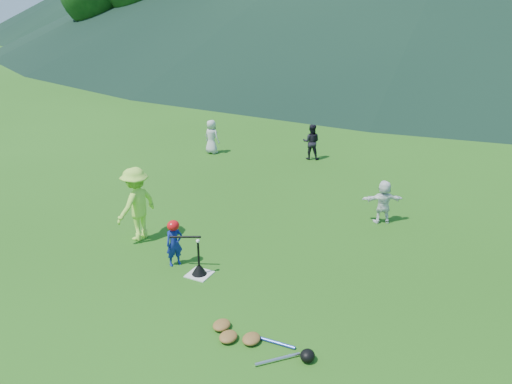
# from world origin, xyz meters

# --- Properties ---
(ground) EXTENTS (120.00, 120.00, 0.00)m
(ground) POSITION_xyz_m (0.00, 0.00, 0.00)
(ground) COLOR #225513
(ground) RESTS_ON ground
(home_plate) EXTENTS (0.45, 0.45, 0.02)m
(home_plate) POSITION_xyz_m (0.00, 0.00, 0.01)
(home_plate) COLOR silver
(home_plate) RESTS_ON ground
(baseball) EXTENTS (0.08, 0.08, 0.08)m
(baseball) POSITION_xyz_m (0.00, 0.00, 0.74)
(baseball) COLOR white
(baseball) RESTS_ON batting_tee
(batter_child) EXTENTS (0.38, 0.42, 0.95)m
(batter_child) POSITION_xyz_m (-0.66, 0.14, 0.48)
(batter_child) COLOR navy
(batter_child) RESTS_ON ground
(adult_coach) EXTENTS (0.73, 1.14, 1.68)m
(adult_coach) POSITION_xyz_m (-2.11, 0.78, 0.84)
(adult_coach) COLOR #B2F648
(adult_coach) RESTS_ON ground
(fielder_a) EXTENTS (0.63, 0.46, 1.20)m
(fielder_a) POSITION_xyz_m (-4.23, 7.45, 0.60)
(fielder_a) COLOR silver
(fielder_a) RESTS_ON ground
(fielder_b) EXTENTS (0.69, 0.61, 1.21)m
(fielder_b) POSITION_xyz_m (-0.82, 8.35, 0.61)
(fielder_b) COLOR black
(fielder_b) RESTS_ON ground
(fielder_d) EXTENTS (1.02, 0.77, 1.07)m
(fielder_d) POSITION_xyz_m (2.62, 4.14, 0.54)
(fielder_d) COLOR white
(fielder_d) RESTS_ON ground
(batting_tee) EXTENTS (0.30, 0.30, 0.68)m
(batting_tee) POSITION_xyz_m (0.00, 0.00, 0.13)
(batting_tee) COLOR black
(batting_tee) RESTS_ON home_plate
(batter_gear) EXTENTS (0.71, 0.30, 0.31)m
(batter_gear) POSITION_xyz_m (-0.64, 0.13, 0.86)
(batter_gear) COLOR red
(batter_gear) RESTS_ON ground
(equipment_pile) EXTENTS (1.80, 0.77, 0.19)m
(equipment_pile) POSITION_xyz_m (1.87, -1.42, 0.07)
(equipment_pile) COLOR olive
(equipment_pile) RESTS_ON ground
(outfield_fence) EXTENTS (70.07, 0.08, 1.33)m
(outfield_fence) POSITION_xyz_m (0.00, 28.00, 0.70)
(outfield_fence) COLOR gray
(outfield_fence) RESTS_ON ground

